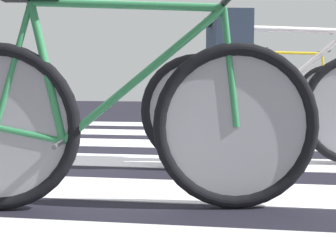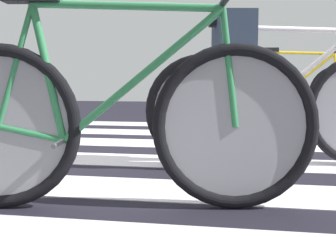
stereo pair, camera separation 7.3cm
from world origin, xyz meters
name	(u,v)px [view 1 (the left image)]	position (x,y,z in m)	size (l,w,h in m)	color
ground	(195,158)	(0.00, 0.00, 0.01)	(18.00, 14.00, 0.02)	black
crosswalk_markings	(189,152)	(-0.06, 0.15, 0.02)	(5.39, 4.24, 0.00)	silver
bicycle_1_of_3	(116,121)	(-0.23, -1.33, 0.41)	(1.72, 0.54, 0.93)	black
bicycle_2_of_3	(276,106)	(0.54, -0.27, 0.41)	(1.71, 0.56, 0.93)	black
cyclist_2_of_3	(229,68)	(0.23, -0.33, 0.65)	(0.38, 0.45, 0.97)	beige
bicycle_3_of_3	(284,92)	(0.92, 2.55, 0.41)	(1.73, 0.52, 0.93)	black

